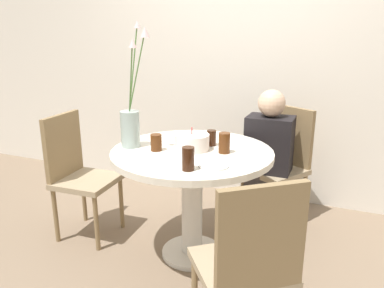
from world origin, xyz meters
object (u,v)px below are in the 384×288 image
Objects in this scene: chair_near_front at (282,158)px; chair_left_flank at (249,261)px; drink_glass_2 at (211,138)px; drink_glass_0 at (156,142)px; drink_glass_1 at (188,159)px; birthday_cake at (192,142)px; chair_far_back at (77,169)px; drink_glass_3 at (224,143)px; flower_vase at (131,119)px; person_boy at (268,164)px; side_plate at (214,166)px.

chair_near_front is 1.00× the size of chair_left_flank.
chair_near_front reaches higher than drink_glass_2.
drink_glass_1 is (0.32, -0.25, 0.01)m from drink_glass_0.
birthday_cake is 0.37m from drink_glass_1.
birthday_cake is (0.88, 0.06, 0.29)m from chair_far_back.
drink_glass_1 is 1.02× the size of drink_glass_3.
chair_left_flank is 7.18× the size of drink_glass_3.
drink_glass_0 is (0.68, -0.05, 0.29)m from chair_far_back.
chair_near_front is 7.05× the size of drink_glass_1.
flower_vase is 1.12m from person_boy.
flower_vase is at bearing -96.54° from chair_far_back.
drink_glass_0 is 0.97m from person_boy.
person_boy reaches higher than drink_glass_1.
birthday_cake is 1.74× the size of drink_glass_3.
flower_vase reaches higher than chair_far_back.
flower_vase is at bearing -71.77° from chair_left_flank.
chair_left_flank reaches higher than drink_glass_0.
drink_glass_3 is at bearing 94.92° from side_plate.
chair_near_front is 1.46m from chair_left_flank.
chair_near_front reaches higher than birthday_cake.
chair_left_flank is at bearing -117.24° from chair_far_back.
drink_glass_1 reaches higher than drink_glass_0.
chair_far_back is 0.85× the size of person_boy.
drink_glass_0 is at bearing 161.65° from side_plate.
chair_far_back is 0.93m from birthday_cake.
birthday_cake is 0.34m from side_plate.
chair_far_back is 1.15m from side_plate.
drink_glass_2 is at bearing 94.68° from drink_glass_1.
drink_glass_3 is (0.59, 0.10, -0.12)m from flower_vase.
side_plate is (1.11, -0.19, 0.24)m from chair_far_back.
chair_left_flank reaches higher than drink_glass_1.
chair_left_flank is 1.00m from drink_glass_2.
drink_glass_1 is at bearing -109.30° from chair_far_back.
birthday_cake reaches higher than drink_glass_1.
flower_vase reaches higher than drink_glass_2.
drink_glass_1 is 0.12× the size of person_boy.
chair_left_flank is 8.88× the size of drink_glass_2.
drink_glass_3 is (0.13, -0.12, 0.01)m from drink_glass_2.
chair_far_back is 7.18× the size of drink_glass_3.
side_plate is at bearing -99.37° from person_boy.
birthday_cake is 0.16m from drink_glass_2.
birthday_cake is 0.21m from drink_glass_3.
birthday_cake is at bearing -122.61° from drink_glass_2.
side_plate is at bearing -18.35° from drink_glass_0.
birthday_cake reaches higher than drink_glass_3.
chair_far_back is at bearing -151.80° from person_boy.
side_plate is at bearing -14.50° from flower_vase.
person_boy is (0.57, 0.72, -0.30)m from drink_glass_0.
chair_near_front is at bearing 59.47° from person_boy.
chair_left_flank is at bearing -54.60° from side_plate.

